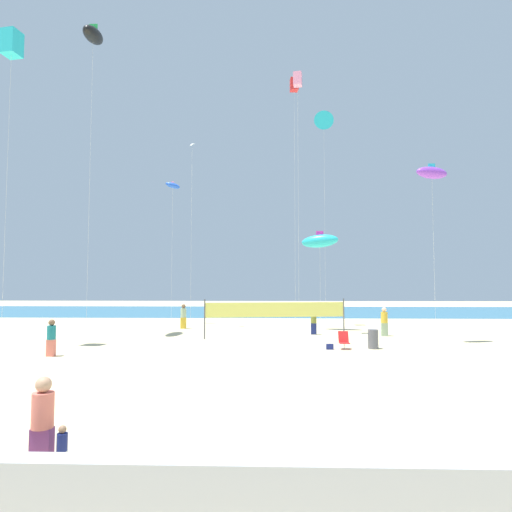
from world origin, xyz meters
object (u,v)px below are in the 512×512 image
Objects in this scene: beach_handbag at (330,347)px; kite_cyan_delta at (324,121)px; kite_black_inflatable at (93,35)px; beachgoer_teal_shirt at (51,337)px; trash_barrel at (373,339)px; beachgoer_olive_shirt at (314,321)px; kite_cyan_inflatable at (320,241)px; beachgoer_mustard_shirt at (384,321)px; kite_white_diamond at (192,156)px; beachgoer_sage_shirt at (183,315)px; kite_violet_inflatable at (432,173)px; volleyball_net at (275,311)px; kite_pink_box at (298,80)px; folding_beach_chair at (344,340)px; kite_red_box at (294,86)px; toddler_figure at (62,447)px; kite_cyan_box at (12,44)px; mother_figure at (42,420)px; kite_blue_inflatable at (173,186)px.

kite_cyan_delta is (1.90, 16.27, 17.96)m from beach_handbag.
beachgoer_teal_shirt is at bearing -78.24° from kite_black_inflatable.
trash_barrel is at bearing -88.67° from kite_cyan_delta.
beachgoer_olive_shirt is 0.23× the size of kite_cyan_inflatable.
beachgoer_mustard_shirt is 1.08× the size of beachgoer_teal_shirt.
kite_white_diamond is 11.97m from kite_cyan_inflatable.
beachgoer_sage_shirt is at bearing -126.77° from beachgoer_teal_shirt.
volleyball_net is at bearing 168.82° from kite_violet_inflatable.
beachgoer_olive_shirt is at bearing -24.92° from kite_white_diamond.
beachgoer_teal_shirt is at bearing -97.71° from beachgoer_olive_shirt.
kite_violet_inflatable is 10.95m from kite_pink_box.
folding_beach_chair is at bearing -50.35° from volleyball_net.
beachgoer_mustard_shirt is 2.06× the size of folding_beach_chair.
kite_red_box is (-1.81, 11.24, 18.73)m from folding_beach_chair.
kite_violet_inflatable is 23.41m from kite_black_inflatable.
kite_white_diamond reaches higher than beachgoer_olive_shirt.
toddler_figure is at bearing -67.73° from kite_black_inflatable.
kite_cyan_box is 0.84× the size of kite_black_inflatable.
kite_red_box is at bearing 34.91° from kite_cyan_box.
mother_figure is 1.04× the size of beachgoer_olive_shirt.
kite_pink_box reaches higher than folding_beach_chair.
kite_cyan_inflatable reaches higher than volleyball_net.
beachgoer_mustard_shirt reaches higher than toddler_figure.
kite_red_box is (10.12, -1.69, 7.70)m from kite_blue_inflatable.
volleyball_net is 0.84× the size of kite_violet_inflatable.
beachgoer_teal_shirt is 15.70m from trash_barrel.
kite_violet_inflatable is (2.08, -3.03, 8.76)m from beachgoer_mustard_shirt.
kite_blue_inflatable is at bearing 66.82° from kite_black_inflatable.
kite_violet_inflatable is 16.63m from kite_cyan_delta.
beachgoer_teal_shirt is 18.34m from kite_white_diamond.
kite_blue_inflatable is at bearing 144.49° from kite_pink_box.
kite_blue_inflatable is 0.68× the size of kite_pink_box.
mother_figure is 23.56m from kite_cyan_box.
kite_pink_box is 13.88m from kite_black_inflatable.
kite_black_inflatable reaches higher than kite_blue_inflatable.
kite_violet_inflatable is (6.33, 2.60, 9.59)m from beach_handbag.
kite_red_box is (8.39, 1.85, 18.24)m from beachgoer_sage_shirt.
mother_figure is 0.12× the size of kite_white_diamond.
kite_white_diamond is at bearing 136.39° from volleyball_net.
kite_blue_inflatable is (-4.37, 27.52, 11.05)m from toddler_figure.
kite_cyan_inflatable is at bearing 122.20° from beachgoer_olive_shirt.
kite_pink_box is at bearing 100.86° from beach_handbag.
beachgoer_mustard_shirt is 0.11× the size of kite_cyan_box.
kite_violet_inflatable reaches higher than folding_beach_chair.
kite_red_box reaches higher than kite_violet_inflatable.
kite_violet_inflatable is 0.52× the size of kite_red_box.
kite_white_diamond is at bearing -52.06° from kite_blue_inflatable.
beachgoer_teal_shirt is 21.78m from kite_pink_box.
kite_pink_box is 2.45× the size of kite_cyan_inflatable.
mother_figure is 19.28m from volleyball_net.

